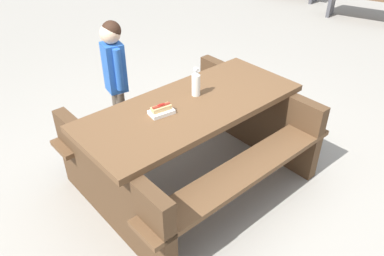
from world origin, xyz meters
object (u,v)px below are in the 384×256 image
at_px(picnic_table, 192,136).
at_px(hotdog_tray, 161,110).
at_px(soda_bottle, 196,83).
at_px(child_in_coat, 115,68).

relative_size(picnic_table, hotdog_tray, 9.98).
xyz_separation_m(soda_bottle, child_in_coat, (0.03, -0.88, -0.10)).
height_order(picnic_table, hotdog_tray, hotdog_tray).
distance_m(picnic_table, hotdog_tray, 0.43).
distance_m(hotdog_tray, child_in_coat, 0.90).
bearing_deg(hotdog_tray, soda_bottle, 173.61).
distance_m(picnic_table, child_in_coat, 0.99).
bearing_deg(soda_bottle, child_in_coat, -88.07).
bearing_deg(child_in_coat, soda_bottle, 91.93).
bearing_deg(picnic_table, child_in_coat, -96.33).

